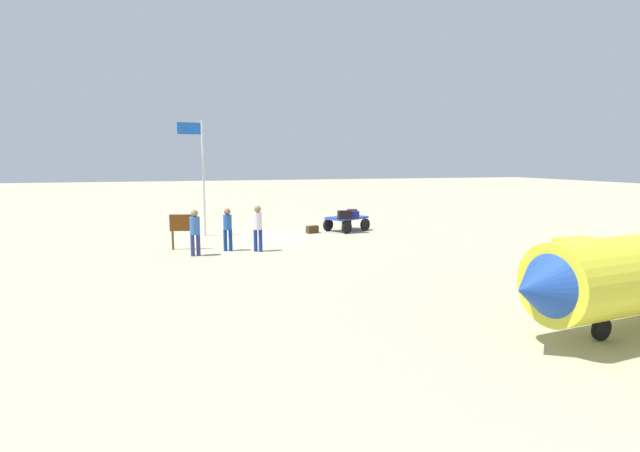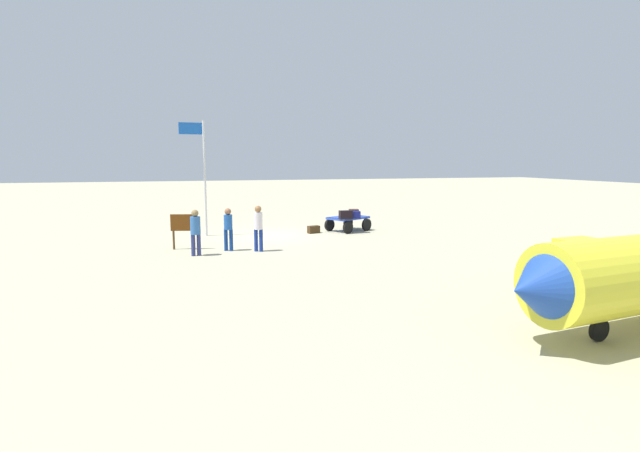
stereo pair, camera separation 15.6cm
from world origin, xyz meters
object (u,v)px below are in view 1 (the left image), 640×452
Objects in this scene: suitcase_maroon at (312,229)px; flagpole at (200,168)px; suitcase_grey at (352,213)px; worker_lead at (228,226)px; luggage_cart at (346,221)px; suitcase_navy at (352,215)px; signboard at (183,226)px; worker_trailing at (258,225)px; worker_supervisor at (195,229)px; suitcase_dark at (344,215)px.

flagpole is at bearing -6.70° from suitcase_maroon.
worker_lead is (6.37, 3.89, 0.07)m from suitcase_grey.
worker_lead is at bearing 31.42° from suitcase_grey.
luggage_cart is at bearing 27.57° from suitcase_grey.
suitcase_navy is 7.16m from flagpole.
signboard reaches higher than suitcase_navy.
worker_trailing is 1.27× the size of signboard.
flagpole is at bearing -105.48° from signboard.
suitcase_navy is 0.44× the size of worker_lead.
worker_trailing reaches higher than suitcase_grey.
luggage_cart is at bearing -140.11° from worker_trailing.
suitcase_maroon is 0.45× the size of signboard.
suitcase_maroon is at bearing -143.05° from worker_supervisor.
luggage_cart is at bearing -115.80° from suitcase_dark.
suitcase_navy is at bearing -145.31° from worker_trailing.
worker_trailing is 1.04× the size of worker_supervisor.
suitcase_maroon is at bearing -129.37° from worker_trailing.
luggage_cart is at bearing -171.83° from suitcase_maroon.
worker_trailing reaches higher than signboard.
suitcase_navy is 0.42× the size of worker_supervisor.
flagpole is at bearing -68.60° from worker_trailing.
worker_trailing is at bearing 157.54° from worker_lead.
worker_trailing is at bearing 50.63° from suitcase_maroon.
suitcase_dark reaches higher than luggage_cart.
luggage_cart is 7.07m from worker_lead.
suitcase_navy is 6.75m from worker_lead.
suitcase_maroon is (2.13, 0.44, -0.68)m from suitcase_grey.
worker_trailing is (5.31, 4.33, 0.14)m from suitcase_grey.
worker_trailing is (4.56, 3.33, 0.11)m from suitcase_dark.
worker_lead is at bearing 27.27° from suitcase_dark.
signboard reaches higher than suitcase_maroon.
worker_trailing is at bearing 39.89° from luggage_cart.
luggage_cart is at bearing 177.21° from flagpole.
suitcase_navy is 0.44m from suitcase_dark.
worker_lead is (4.24, 3.45, 0.75)m from suitcase_maroon.
suitcase_dark is at bearing 52.91° from suitcase_grey.
suitcase_grey is 0.31× the size of worker_trailing.
worker_lead is 1.19× the size of signboard.
suitcase_navy is at bearing -163.66° from signboard.
worker_supervisor is (6.82, 3.55, 0.09)m from suitcase_dark.
worker_supervisor reaches higher than luggage_cart.
worker_supervisor is (7.58, 4.54, 0.12)m from suitcase_grey.
suitcase_maroon is 6.46m from signboard.
flagpole is (1.75, -4.47, 2.05)m from worker_trailing.
suitcase_maroon is at bearing 173.30° from flagpole.
worker_lead is at bearing 154.02° from signboard.
suitcase_dark is at bearing -152.54° from worker_supervisor.
luggage_cart is 1.40× the size of worker_supervisor.
worker_supervisor is (7.21, 4.35, 0.47)m from luggage_cart.
suitcase_maroon is 5.09m from worker_trailing.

